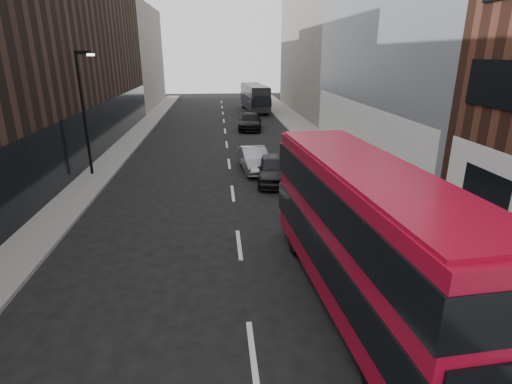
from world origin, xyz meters
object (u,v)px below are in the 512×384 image
object	(u,v)px
grey_bus	(255,97)
car_c	(250,121)
car_a	(274,169)
car_b	(254,159)
street_lamp	(84,106)
red_bus	(364,231)

from	to	relation	value
grey_bus	car_c	xyz separation A→B (m)	(-1.65, -12.96, -0.98)
car_a	car_b	size ratio (longest dim) A/B	1.03
street_lamp	grey_bus	size ratio (longest dim) A/B	0.69
grey_bus	red_bus	bearing A→B (deg)	-95.01
street_lamp	car_c	world-z (taller)	street_lamp
grey_bus	car_a	xyz separation A→B (m)	(-1.70, -29.86, -0.98)
car_b	car_c	size ratio (longest dim) A/B	0.83
car_b	car_c	bearing A→B (deg)	80.90
red_bus	car_a	size ratio (longest dim) A/B	2.36
red_bus	grey_bus	bearing A→B (deg)	84.81
street_lamp	car_c	size ratio (longest dim) A/B	1.33
red_bus	car_a	world-z (taller)	red_bus
street_lamp	car_b	xyz separation A→B (m)	(9.75, 0.27, -3.46)
red_bus	grey_bus	xyz separation A→B (m)	(0.85, 41.84, -0.60)
car_a	car_b	xyz separation A→B (m)	(-0.89, 2.43, -0.05)
car_b	red_bus	bearing A→B (deg)	-88.48
street_lamp	grey_bus	world-z (taller)	street_lamp
red_bus	car_b	distance (m)	14.61
street_lamp	red_bus	size ratio (longest dim) A/B	0.66
car_a	red_bus	bearing A→B (deg)	-79.78
car_a	grey_bus	bearing A→B (deg)	92.87
grey_bus	car_c	size ratio (longest dim) A/B	1.94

